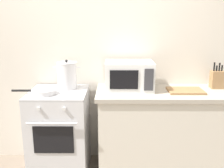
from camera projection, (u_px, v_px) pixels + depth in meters
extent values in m
cube|color=silver|center=(120.00, 55.00, 2.96)|extent=(4.40, 0.10, 2.50)
cube|color=beige|center=(175.00, 133.00, 2.81)|extent=(1.64, 0.56, 0.88)
cube|color=#ADA393|center=(178.00, 93.00, 2.70)|extent=(1.70, 0.60, 0.04)
cube|color=silver|center=(60.00, 133.00, 2.80)|extent=(0.60, 0.60, 0.90)
cube|color=#B7B7BC|center=(58.00, 92.00, 2.69)|extent=(0.60, 0.60, 0.02)
cube|color=black|center=(53.00, 140.00, 2.49)|extent=(0.39, 0.01, 0.28)
cylinder|color=silver|center=(52.00, 124.00, 2.42)|extent=(0.48, 0.02, 0.02)
cylinder|color=silver|center=(38.00, 109.00, 2.40)|extent=(0.04, 0.02, 0.04)
cylinder|color=silver|center=(64.00, 109.00, 2.40)|extent=(0.04, 0.02, 0.04)
cylinder|color=silver|center=(67.00, 76.00, 2.76)|extent=(0.21, 0.21, 0.27)
cylinder|color=silver|center=(66.00, 63.00, 2.73)|extent=(0.21, 0.21, 0.01)
sphere|color=black|center=(66.00, 61.00, 2.72)|extent=(0.03, 0.03, 0.03)
cylinder|color=silver|center=(55.00, 67.00, 2.74)|extent=(0.05, 0.01, 0.01)
cylinder|color=silver|center=(78.00, 67.00, 2.74)|extent=(0.05, 0.01, 0.01)
cylinder|color=silver|center=(44.00, 92.00, 2.59)|extent=(0.25, 0.25, 0.05)
cylinder|color=black|center=(22.00, 91.00, 2.58)|extent=(0.20, 0.02, 0.02)
cube|color=white|center=(129.00, 76.00, 2.72)|extent=(0.50, 0.36, 0.30)
cube|color=black|center=(124.00, 80.00, 2.54)|extent=(0.28, 0.01, 0.19)
cube|color=#38383D|center=(149.00, 80.00, 2.54)|extent=(0.09, 0.01, 0.22)
cube|color=#997047|center=(185.00, 91.00, 2.67)|extent=(0.36, 0.26, 0.02)
cube|color=#997047|center=(217.00, 80.00, 2.79)|extent=(0.13, 0.10, 0.19)
cylinder|color=black|center=(214.00, 67.00, 2.75)|extent=(0.02, 0.02, 0.09)
cylinder|color=black|center=(217.00, 68.00, 2.76)|extent=(0.02, 0.02, 0.06)
cylinder|color=black|center=(219.00, 67.00, 2.75)|extent=(0.02, 0.02, 0.09)
cylinder|color=black|center=(222.00, 68.00, 2.75)|extent=(0.02, 0.02, 0.06)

